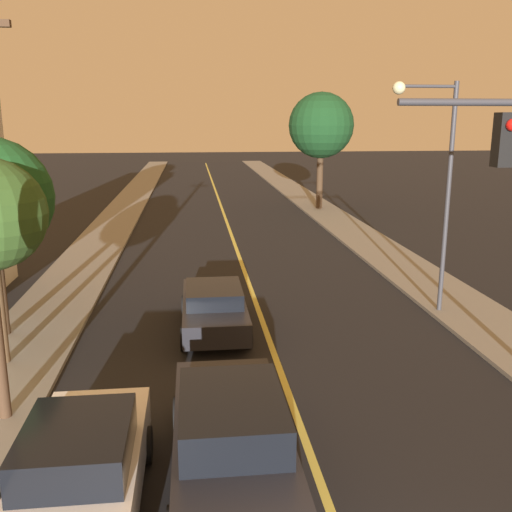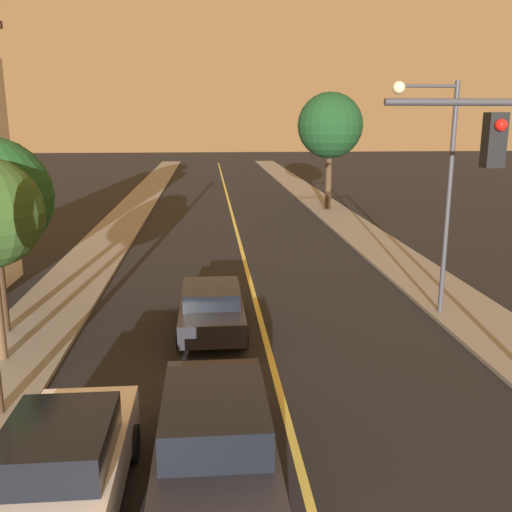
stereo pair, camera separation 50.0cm
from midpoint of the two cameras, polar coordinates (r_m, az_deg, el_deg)
road_surface at (r=40.75m, az=-2.36°, el=5.29°), size 10.34×80.00×0.01m
sidewalk_left at (r=40.98m, az=-11.40°, el=5.16°), size 2.50×80.00×0.12m
sidewalk_right at (r=41.52m, az=6.57°, el=5.45°), size 2.50×80.00×0.12m
car_near_lane_front at (r=9.70m, az=-2.55°, el=-17.60°), size 1.98×5.15×1.64m
car_near_lane_second at (r=16.14m, az=-3.57°, el=-5.07°), size 1.86×4.39×1.35m
car_outer_lane_front at (r=9.44m, az=-17.19°, el=-19.53°), size 1.86×4.28×1.59m
streetlamp_right at (r=17.45m, az=18.30°, el=8.45°), size 1.93×0.36×6.78m
tree_right_near at (r=37.44m, az=7.80°, el=12.77°), size 4.16×4.16×7.41m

